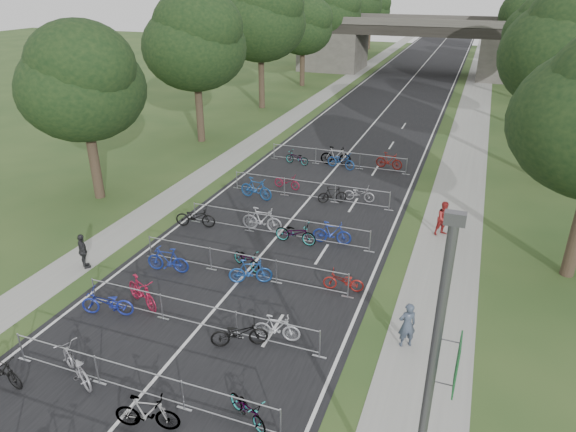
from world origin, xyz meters
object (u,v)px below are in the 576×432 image
(pedestrian_b, at_px, (444,219))
(overpass_bridge, at_px, (419,46))
(lamppost, at_px, (429,398))
(pedestrian_c, at_px, (83,251))
(pedestrian_a, at_px, (407,325))

(pedestrian_b, bearing_deg, overpass_bridge, 61.35)
(lamppost, distance_m, pedestrian_c, 17.12)
(lamppost, xyz_separation_m, pedestrian_a, (-1.13, 6.83, -3.42))
(pedestrian_a, bearing_deg, lamppost, 69.31)
(overpass_bridge, bearing_deg, pedestrian_b, -80.79)
(overpass_bridge, distance_m, pedestrian_b, 47.68)
(lamppost, height_order, pedestrian_a, lamppost)
(pedestrian_a, distance_m, pedestrian_c, 14.01)
(lamppost, bearing_deg, overpass_bridge, 97.53)
(pedestrian_a, height_order, pedestrian_c, pedestrian_a)
(pedestrian_a, relative_size, pedestrian_c, 1.06)
(lamppost, bearing_deg, pedestrian_c, 154.50)
(overpass_bridge, height_order, pedestrian_c, overpass_bridge)
(pedestrian_a, xyz_separation_m, pedestrian_b, (0.41, 9.18, 0.01))
(pedestrian_b, distance_m, pedestrian_c, 16.89)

